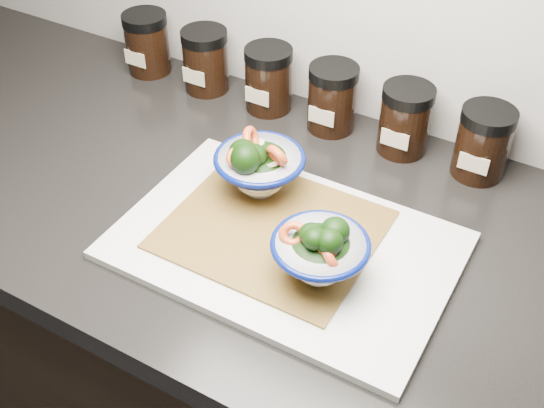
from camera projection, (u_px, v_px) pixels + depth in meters
The scene contains 12 objects.
cabinet at pixel (237, 380), 1.32m from camera, with size 3.43×0.58×0.86m, color black.
countertop at pixel (227, 206), 1.03m from camera, with size 3.50×0.60×0.04m, color black.
cutting_board at pixel (285, 246), 0.93m from camera, with size 0.45×0.30×0.01m, color silver.
bamboo_mat at pixel (272, 229), 0.94m from camera, with size 0.28×0.24×0.00m, color olive.
bowl_left at pixel (258, 167), 0.97m from camera, with size 0.13×0.13×0.10m.
bowl_right at pixel (320, 252), 0.85m from camera, with size 0.13×0.13×0.09m.
spice_jar_a at pixel (147, 43), 1.26m from camera, with size 0.08×0.08×0.11m.
spice_jar_b at pixel (206, 60), 1.21m from camera, with size 0.08×0.08×0.11m.
spice_jar_c at pixel (268, 79), 1.16m from camera, with size 0.08×0.08×0.11m.
spice_jar_d at pixel (332, 98), 1.11m from camera, with size 0.08×0.08×0.11m.
spice_jar_e at pixel (405, 120), 1.07m from camera, with size 0.08×0.08×0.11m.
spice_jar_f at pixel (483, 143), 1.02m from camera, with size 0.08×0.08×0.11m.
Camera 1 is at (0.44, 0.81, 1.56)m, focal length 45.00 mm.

